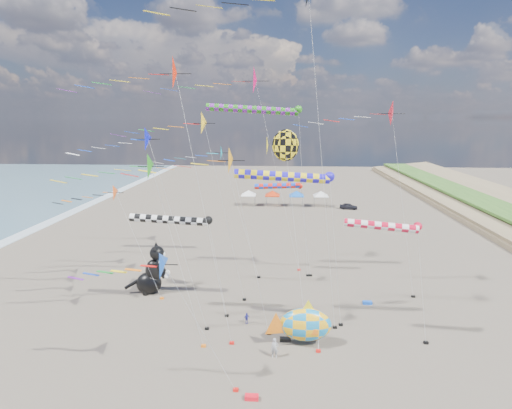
{
  "coord_description": "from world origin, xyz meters",
  "views": [
    {
      "loc": [
        0.73,
        -21.63,
        18.13
      ],
      "look_at": [
        -1.4,
        12.0,
        10.76
      ],
      "focal_mm": 28.0,
      "sensor_mm": 36.0,
      "label": 1
    }
  ],
  "objects_px": {
    "child_green": "(308,334)",
    "parked_car": "(349,206)",
    "cat_inflatable": "(151,268)",
    "child_blue": "(247,318)",
    "fish_inflatable": "(305,324)",
    "person_adult": "(275,348)"
  },
  "relations": [
    {
      "from": "child_green",
      "to": "child_blue",
      "type": "distance_m",
      "value": 5.81
    },
    {
      "from": "child_green",
      "to": "parked_car",
      "type": "relative_size",
      "value": 0.29
    },
    {
      "from": "cat_inflatable",
      "to": "person_adult",
      "type": "distance_m",
      "value": 17.23
    },
    {
      "from": "cat_inflatable",
      "to": "fish_inflatable",
      "type": "relative_size",
      "value": 0.96
    },
    {
      "from": "cat_inflatable",
      "to": "person_adult",
      "type": "height_order",
      "value": "cat_inflatable"
    },
    {
      "from": "fish_inflatable",
      "to": "child_green",
      "type": "bearing_deg",
      "value": 66.76
    },
    {
      "from": "child_blue",
      "to": "person_adult",
      "type": "bearing_deg",
      "value": -96.0
    },
    {
      "from": "fish_inflatable",
      "to": "child_green",
      "type": "xyz_separation_m",
      "value": [
        0.36,
        0.84,
        -1.28
      ]
    },
    {
      "from": "child_blue",
      "to": "fish_inflatable",
      "type": "bearing_deg",
      "value": -65.38
    },
    {
      "from": "child_green",
      "to": "parked_car",
      "type": "bearing_deg",
      "value": 103.6
    },
    {
      "from": "person_adult",
      "to": "child_blue",
      "type": "distance_m",
      "value": 5.67
    },
    {
      "from": "fish_inflatable",
      "to": "person_adult",
      "type": "distance_m",
      "value": 3.22
    },
    {
      "from": "child_blue",
      "to": "child_green",
      "type": "bearing_deg",
      "value": -56.44
    },
    {
      "from": "fish_inflatable",
      "to": "parked_car",
      "type": "relative_size",
      "value": 1.6
    },
    {
      "from": "cat_inflatable",
      "to": "fish_inflatable",
      "type": "bearing_deg",
      "value": -41.63
    },
    {
      "from": "child_green",
      "to": "parked_car",
      "type": "distance_m",
      "value": 50.53
    },
    {
      "from": "child_green",
      "to": "parked_car",
      "type": "height_order",
      "value": "parked_car"
    },
    {
      "from": "child_green",
      "to": "cat_inflatable",
      "type": "bearing_deg",
      "value": 179.24
    },
    {
      "from": "child_blue",
      "to": "parked_car",
      "type": "distance_m",
      "value": 49.83
    },
    {
      "from": "person_adult",
      "to": "child_green",
      "type": "xyz_separation_m",
      "value": [
        2.75,
        2.75,
        -0.27
      ]
    },
    {
      "from": "cat_inflatable",
      "to": "fish_inflatable",
      "type": "height_order",
      "value": "cat_inflatable"
    },
    {
      "from": "cat_inflatable",
      "to": "child_green",
      "type": "xyz_separation_m",
      "value": [
        15.92,
        -8.2,
        -2.19
      ]
    }
  ]
}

